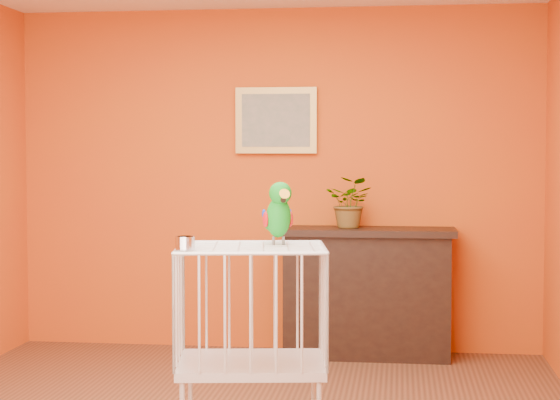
# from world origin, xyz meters

# --- Properties ---
(room_shell) EXTENTS (4.50, 4.50, 4.50)m
(room_shell) POSITION_xyz_m (0.00, 0.00, 1.58)
(room_shell) COLOR #C74512
(room_shell) RESTS_ON ground
(console_cabinet) EXTENTS (1.28, 0.46, 0.95)m
(console_cabinet) POSITION_xyz_m (0.70, 2.03, 0.48)
(console_cabinet) COLOR black
(console_cabinet) RESTS_ON ground
(potted_plant) EXTENTS (0.42, 0.45, 0.29)m
(potted_plant) POSITION_xyz_m (0.58, 2.02, 1.10)
(potted_plant) COLOR #26722D
(potted_plant) RESTS_ON console_cabinet
(framed_picture) EXTENTS (0.62, 0.04, 0.50)m
(framed_picture) POSITION_xyz_m (0.00, 2.22, 1.75)
(framed_picture) COLOR gold
(framed_picture) RESTS_ON room_shell
(birdcage) EXTENTS (0.76, 0.62, 1.06)m
(birdcage) POSITION_xyz_m (0.24, -0.47, 0.55)
(birdcage) COLOR beige
(birdcage) RESTS_ON ground
(feed_cup) EXTENTS (0.09, 0.09, 0.06)m
(feed_cup) POSITION_xyz_m (-0.03, -0.69, 1.10)
(feed_cup) COLOR silver
(feed_cup) RESTS_ON birdcage
(parrot) EXTENTS (0.18, 0.27, 0.31)m
(parrot) POSITION_xyz_m (0.36, -0.39, 1.22)
(parrot) COLOR #59544C
(parrot) RESTS_ON birdcage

